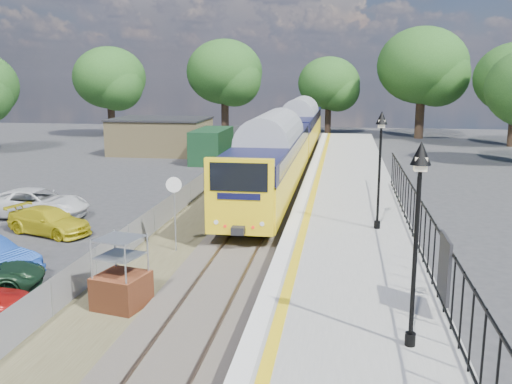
% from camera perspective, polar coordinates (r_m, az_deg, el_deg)
% --- Properties ---
extents(ground, '(120.00, 120.00, 0.00)m').
position_cam_1_polar(ground, '(18.02, -4.46, -10.73)').
color(ground, '#2D2D30').
rests_on(ground, ground).
extents(track_bed, '(5.90, 80.00, 0.29)m').
position_cam_1_polar(track_bed, '(27.10, -0.79, -2.78)').
color(track_bed, '#473F38').
rests_on(track_bed, ground).
extents(platform, '(5.00, 70.00, 0.90)m').
position_cam_1_polar(platform, '(25.04, 9.19, -3.30)').
color(platform, gray).
rests_on(platform, ground).
extents(platform_edge, '(0.90, 70.00, 0.01)m').
position_cam_1_polar(platform_edge, '(24.98, 4.49, -2.14)').
color(platform_edge, silver).
rests_on(platform_edge, platform).
extents(victorian_lamp_south, '(0.44, 0.44, 4.60)m').
position_cam_1_polar(victorian_lamp_south, '(12.57, 15.94, -0.52)').
color(victorian_lamp_south, black).
rests_on(victorian_lamp_south, platform).
extents(victorian_lamp_north, '(0.44, 0.44, 4.60)m').
position_cam_1_polar(victorian_lamp_north, '(22.39, 12.36, 4.85)').
color(victorian_lamp_north, black).
rests_on(victorian_lamp_north, platform).
extents(palisade_fence, '(0.12, 26.00, 2.00)m').
position_cam_1_polar(palisade_fence, '(19.29, 16.40, -3.89)').
color(palisade_fence, black).
rests_on(palisade_fence, platform).
extents(wire_fence, '(0.06, 52.00, 1.20)m').
position_cam_1_polar(wire_fence, '(30.00, -7.09, -0.45)').
color(wire_fence, '#999EA3').
rests_on(wire_fence, ground).
extents(outbuilding, '(10.80, 10.10, 3.12)m').
position_cam_1_polar(outbuilding, '(49.95, -8.57, 5.42)').
color(outbuilding, '#9E8A59').
rests_on(outbuilding, ground).
extents(tree_line, '(56.80, 43.80, 11.88)m').
position_cam_1_polar(tree_line, '(58.25, 6.43, 11.36)').
color(tree_line, '#332319').
rests_on(tree_line, ground).
extents(train, '(2.82, 40.83, 3.51)m').
position_cam_1_polar(train, '(41.84, 3.39, 5.46)').
color(train, yellow).
rests_on(train, ground).
extents(brick_plinth, '(1.64, 1.64, 2.22)m').
position_cam_1_polar(brick_plinth, '(17.47, -13.36, -8.01)').
color(brick_plinth, brown).
rests_on(brick_plinth, ground).
extents(speed_sign, '(0.60, 0.17, 3.01)m').
position_cam_1_polar(speed_sign, '(22.22, -8.16, -0.87)').
color(speed_sign, '#999EA3').
rests_on(speed_sign, ground).
extents(car_yellow, '(4.34, 2.83, 1.17)m').
position_cam_1_polar(car_yellow, '(26.50, -20.00, -2.74)').
color(car_yellow, gold).
rests_on(car_yellow, ground).
extents(car_white, '(5.18, 2.55, 1.41)m').
position_cam_1_polar(car_white, '(29.73, -21.07, -1.05)').
color(car_white, silver).
rests_on(car_white, ground).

